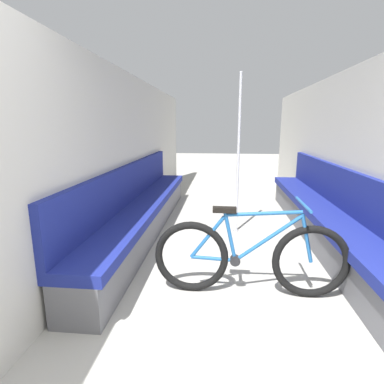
% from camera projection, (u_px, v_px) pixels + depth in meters
% --- Properties ---
extents(wall_left, '(0.10, 8.94, 2.15)m').
position_uv_depth(wall_left, '(120.00, 156.00, 3.89)').
color(wall_left, beige).
rests_on(wall_left, ground).
extents(wall_right, '(0.10, 8.94, 2.15)m').
position_uv_depth(wall_right, '(353.00, 158.00, 3.61)').
color(wall_right, beige).
rests_on(wall_right, ground).
extents(bench_seat_row_left, '(0.47, 4.21, 0.96)m').
position_uv_depth(bench_seat_row_left, '(143.00, 211.00, 4.14)').
color(bench_seat_row_left, '#5B5B60').
rests_on(bench_seat_row_left, ground).
extents(bench_seat_row_right, '(0.47, 4.21, 0.96)m').
position_uv_depth(bench_seat_row_right, '(322.00, 216.00, 3.90)').
color(bench_seat_row_right, '#5B5B60').
rests_on(bench_seat_row_right, ground).
extents(bicycle, '(1.68, 0.46, 0.85)m').
position_uv_depth(bicycle, '(250.00, 257.00, 2.60)').
color(bicycle, black).
rests_on(bicycle, ground).
extents(grab_pole_near, '(0.08, 0.08, 2.13)m').
position_uv_depth(grab_pole_near, '(238.00, 158.00, 4.03)').
color(grab_pole_near, gray).
rests_on(grab_pole_near, ground).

